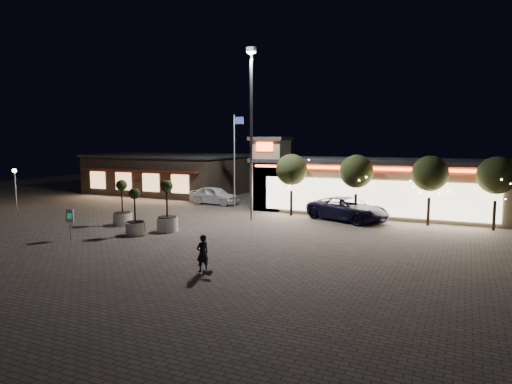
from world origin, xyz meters
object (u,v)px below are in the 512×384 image
at_px(white_sedan, 215,195).
at_px(pedestrian, 203,253).
at_px(pickup_truck, 348,209).
at_px(planter_left, 122,211).
at_px(valet_sign, 70,219).
at_px(planter_mid, 135,220).

bearing_deg(white_sedan, pedestrian, -145.71).
relative_size(pickup_truck, planter_left, 1.94).
xyz_separation_m(pickup_truck, valet_sign, (-13.21, -13.25, 0.41)).
distance_m(pickup_truck, pedestrian, 15.85).
bearing_deg(pedestrian, white_sedan, -124.09).
height_order(pedestrian, planter_mid, planter_mid).
relative_size(pedestrian, planter_mid, 0.57).
bearing_deg(planter_left, valet_sign, -85.77).
height_order(white_sedan, pedestrian, pedestrian).
bearing_deg(pickup_truck, planter_left, 144.86).
bearing_deg(valet_sign, white_sedan, 89.66).
height_order(white_sedan, planter_left, planter_left).
bearing_deg(pickup_truck, white_sedan, 98.66).
bearing_deg(pickup_truck, pedestrian, -166.69).
bearing_deg(planter_mid, white_sedan, 99.85).
relative_size(planter_left, valet_sign, 1.75).
height_order(planter_mid, valet_sign, planter_mid).
relative_size(pickup_truck, planter_mid, 2.09).
bearing_deg(planter_left, white_sedan, 87.76).
bearing_deg(planter_mid, pedestrian, -32.58).
height_order(pickup_truck, white_sedan, pickup_truck).
distance_m(pedestrian, valet_sign, 10.76).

